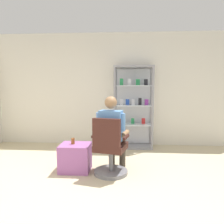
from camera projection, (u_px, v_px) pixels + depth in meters
name	position (u px, v px, depth m)	size (l,w,h in m)	color
ground_plane	(104.00, 208.00, 2.70)	(7.20, 7.20, 0.00)	#C6B793
back_wall	(117.00, 90.00, 5.51)	(6.00, 0.10, 2.70)	silver
display_cabinet_main	(133.00, 106.00, 5.29)	(0.90, 0.45, 1.90)	gray
office_chair	(110.00, 152.00, 3.65)	(0.61, 0.58, 0.96)	slate
seated_shopkeeper	(112.00, 130.00, 3.77)	(0.55, 0.61, 1.29)	#3F382D
storage_crate	(75.00, 157.00, 3.87)	(0.51, 0.45, 0.46)	#9E599E
tea_glass	(73.00, 141.00, 3.85)	(0.06, 0.06, 0.10)	brown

